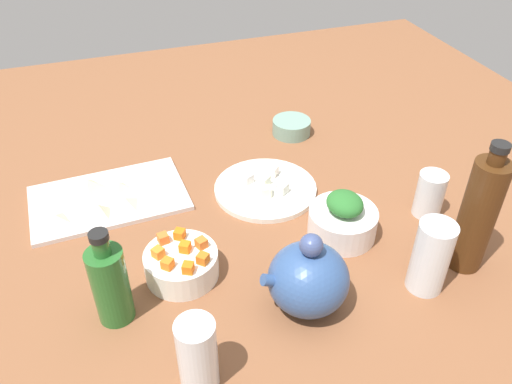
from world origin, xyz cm
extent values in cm
cube|color=brown|center=(0.00, 0.00, 1.50)|extent=(190.00, 190.00, 3.00)
cube|color=silver|center=(29.01, -13.86, 3.50)|extent=(33.53, 21.80, 1.00)
cylinder|color=white|center=(-4.23, -5.92, 3.60)|extent=(22.59, 22.59, 1.20)
cylinder|color=white|center=(-13.67, 12.51, 5.95)|extent=(13.48, 13.48, 5.89)
cylinder|color=white|center=(18.67, 13.09, 5.59)|extent=(13.32, 13.32, 5.19)
cylinder|color=#779F8D|center=(-19.00, -27.18, 4.97)|extent=(9.79, 9.79, 3.93)
ellipsoid|color=#33548C|center=(-0.07, 26.79, 9.08)|extent=(13.66, 13.58, 12.16)
sphere|color=#405083|center=(-0.07, 26.79, 16.69)|extent=(3.82, 3.82, 3.82)
cylinder|color=#33548C|center=(5.73, 26.79, 10.60)|extent=(5.38, 2.00, 3.93)
cylinder|color=#286629|center=(31.10, 18.76, 10.15)|extent=(6.01, 6.01, 14.30)
cylinder|color=#286629|center=(31.10, 18.76, 18.77)|extent=(2.70, 2.70, 2.94)
cylinder|color=black|center=(31.10, 18.76, 20.84)|extent=(3.01, 3.01, 1.20)
cylinder|color=#482810|center=(-31.66, 27.11, 14.23)|extent=(6.28, 6.28, 22.46)
cylinder|color=#482810|center=(-31.66, 27.11, 26.71)|extent=(2.83, 2.83, 2.51)
cylinder|color=black|center=(-31.66, 27.11, 28.57)|extent=(3.14, 3.14, 1.20)
cylinder|color=white|center=(-33.51, 12.17, 7.89)|extent=(5.79, 5.79, 9.78)
cylinder|color=white|center=(-21.50, 29.64, 10.00)|extent=(6.45, 6.45, 14.01)
cylinder|color=white|center=(20.93, 35.34, 9.37)|extent=(5.86, 5.86, 12.73)
cube|color=orange|center=(18.27, 17.81, 9.09)|extent=(2.44, 2.44, 1.80)
cube|color=orange|center=(22.42, 12.45, 9.09)|extent=(2.47, 2.47, 1.80)
cube|color=orange|center=(17.64, 12.60, 9.09)|extent=(2.48, 2.48, 1.80)
cube|color=orange|center=(15.36, 16.46, 9.09)|extent=(2.55, 2.55, 1.80)
cube|color=orange|center=(20.89, 9.07, 9.09)|extent=(2.11, 2.11, 1.80)
cube|color=orange|center=(14.63, 12.54, 9.09)|extent=(2.34, 2.34, 1.80)
cube|color=orange|center=(17.81, 8.92, 9.09)|extent=(2.50, 2.50, 1.80)
cube|color=orange|center=(21.39, 15.70, 9.09)|extent=(2.55, 2.55, 1.80)
ellipsoid|color=#2B6F2C|center=(-13.67, 12.51, 10.87)|extent=(7.42, 8.15, 3.96)
cube|color=silver|center=(-6.94, -2.82, 5.30)|extent=(3.06, 3.06, 2.20)
cube|color=silver|center=(-0.89, -8.73, 5.30)|extent=(2.92, 2.92, 2.20)
cube|color=white|center=(-7.33, -9.74, 5.30)|extent=(3.11, 3.11, 2.20)
cube|color=#EBEBCB|center=(-3.34, -2.95, 5.30)|extent=(2.75, 2.75, 2.20)
cube|color=white|center=(-4.21, -6.79, 5.30)|extent=(3.07, 3.07, 2.20)
pyramid|color=beige|center=(39.87, -8.42, 5.00)|extent=(6.22, 6.12, 2.01)
pyramid|color=beige|center=(26.23, -15.13, 5.16)|extent=(5.72, 5.33, 2.31)
pyramid|color=beige|center=(37.57, -14.80, 5.32)|extent=(5.28, 4.76, 2.63)
pyramid|color=beige|center=(32.62, -17.95, 5.27)|extent=(6.58, 5.93, 2.54)
pyramid|color=beige|center=(31.27, -8.22, 5.29)|extent=(5.58, 5.62, 2.58)
pyramid|color=beige|center=(25.85, -9.42, 5.01)|extent=(6.70, 6.71, 2.02)
camera|label=1|loc=(27.57, 80.56, 72.40)|focal=36.44mm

